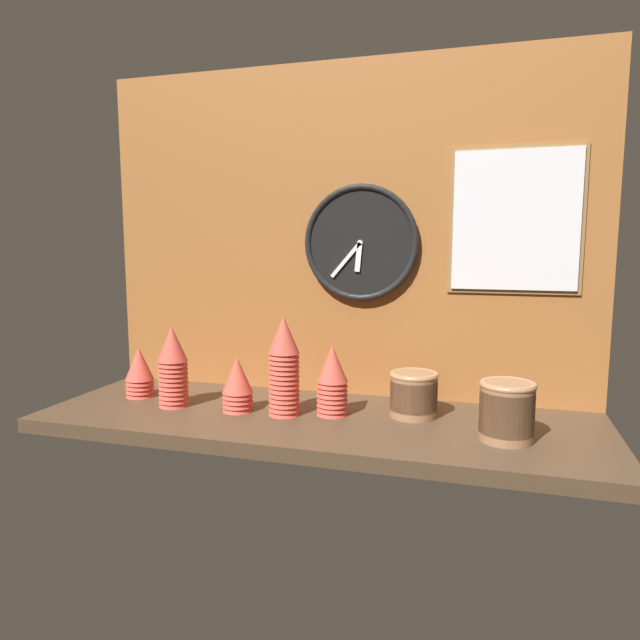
# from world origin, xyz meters

# --- Properties ---
(ground_plane) EXTENTS (1.60, 0.56, 0.04)m
(ground_plane) POSITION_xyz_m (0.00, 0.00, -0.02)
(ground_plane) COLOR #4C3826
(wall_tiled_back) EXTENTS (1.60, 0.03, 1.05)m
(wall_tiled_back) POSITION_xyz_m (0.00, 0.27, 0.53)
(wall_tiled_back) COLOR #A3602D
(wall_tiled_back) RESTS_ON ground_plane
(cup_stack_center_right) EXTENTS (0.09, 0.09, 0.20)m
(cup_stack_center_right) POSITION_xyz_m (0.04, 0.01, 0.10)
(cup_stack_center_right) COLOR #DB4C3D
(cup_stack_center_right) RESTS_ON ground_plane
(cup_stack_far_left) EXTENTS (0.09, 0.09, 0.16)m
(cup_stack_far_left) POSITION_xyz_m (-0.61, 0.03, 0.08)
(cup_stack_far_left) COLOR #DB4C3D
(cup_stack_far_left) RESTS_ON ground_plane
(cup_stack_center) EXTENTS (0.09, 0.09, 0.29)m
(cup_stack_center) POSITION_xyz_m (-0.09, -0.03, 0.14)
(cup_stack_center) COLOR #DB4C3D
(cup_stack_center) RESTS_ON ground_plane
(cup_stack_left) EXTENTS (0.09, 0.09, 0.24)m
(cup_stack_left) POSITION_xyz_m (-0.44, -0.04, 0.12)
(cup_stack_left) COLOR #DB4C3D
(cup_stack_left) RESTS_ON ground_plane
(cup_stack_center_left) EXTENTS (0.09, 0.09, 0.16)m
(cup_stack_center_left) POSITION_xyz_m (-0.24, -0.03, 0.08)
(cup_stack_center_left) COLOR #DB4C3D
(cup_stack_center_left) RESTS_ON ground_plane
(bowl_stack_right) EXTENTS (0.14, 0.14, 0.13)m
(bowl_stack_right) POSITION_xyz_m (0.27, 0.06, 0.07)
(bowl_stack_right) COLOR #996B47
(bowl_stack_right) RESTS_ON ground_plane
(bowl_stack_far_right) EXTENTS (0.14, 0.14, 0.15)m
(bowl_stack_far_right) POSITION_xyz_m (0.51, -0.07, 0.08)
(bowl_stack_far_right) COLOR #996B47
(bowl_stack_far_right) RESTS_ON ground_plane
(wall_clock) EXTENTS (0.36, 0.03, 0.36)m
(wall_clock) POSITION_xyz_m (0.07, 0.23, 0.49)
(wall_clock) COLOR black
(menu_board) EXTENTS (0.38, 0.01, 0.43)m
(menu_board) POSITION_xyz_m (0.53, 0.24, 0.56)
(menu_board) COLOR olive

